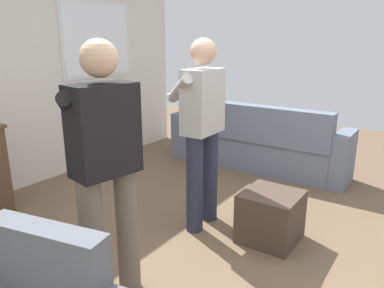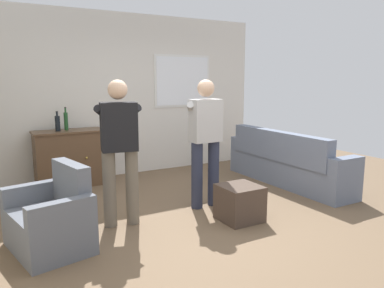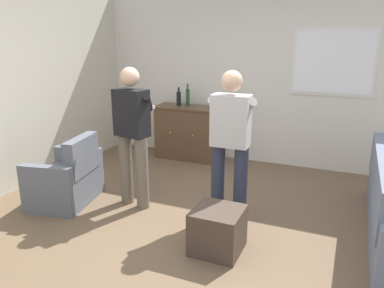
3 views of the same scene
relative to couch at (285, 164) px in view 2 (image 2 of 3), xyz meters
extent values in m
plane|color=brown|center=(-2.00, -0.68, -0.33)|extent=(10.40, 10.40, 0.00)
cube|color=silver|center=(-2.00, 1.98, 1.07)|extent=(5.20, 0.12, 2.80)
cube|color=silver|center=(-0.85, 1.92, 1.31)|extent=(1.16, 0.02, 0.97)
cube|color=white|center=(-0.85, 1.91, 1.31)|extent=(1.08, 0.03, 0.89)
cube|color=slate|center=(0.05, 0.00, -0.12)|extent=(0.55, 2.05, 0.42)
cube|color=slate|center=(-0.16, 0.00, 0.32)|extent=(0.18, 2.05, 0.46)
cube|color=slate|center=(0.05, 1.10, -0.01)|extent=(0.55, 0.18, 0.64)
cube|color=slate|center=(0.05, -1.10, -0.01)|extent=(0.55, 0.18, 0.64)
cube|color=#386BB7|center=(-0.03, 0.00, 0.27)|extent=(0.16, 0.41, 0.36)
cube|color=slate|center=(-3.72, -0.60, -0.13)|extent=(0.76, 0.76, 0.40)
cube|color=slate|center=(-3.46, -0.55, 0.29)|extent=(0.27, 0.66, 0.45)
cube|color=slate|center=(-3.64, -0.98, -0.03)|extent=(0.65, 0.25, 0.60)
cube|color=slate|center=(-3.79, -0.23, -0.03)|extent=(0.65, 0.25, 0.60)
cube|color=brown|center=(-3.04, 1.62, 0.10)|extent=(1.04, 0.44, 0.86)
cube|color=brown|center=(-3.04, 1.62, 0.55)|extent=(1.08, 0.48, 0.03)
sphere|color=#B79338|center=(-3.25, 1.39, 0.14)|extent=(0.04, 0.04, 0.04)
sphere|color=#B79338|center=(-2.83, 1.39, 0.14)|extent=(0.04, 0.04, 0.04)
cylinder|color=#1E4C23|center=(-3.06, 1.67, 0.70)|extent=(0.06, 0.06, 0.28)
cylinder|color=#1E4C23|center=(-3.06, 1.67, 0.87)|extent=(0.03, 0.03, 0.07)
cylinder|color=#262626|center=(-3.06, 1.67, 0.92)|extent=(0.03, 0.03, 0.02)
cylinder|color=black|center=(-3.19, 1.62, 0.68)|extent=(0.08, 0.08, 0.23)
cylinder|color=black|center=(-3.19, 1.62, 0.82)|extent=(0.03, 0.03, 0.06)
cylinder|color=#262626|center=(-3.19, 1.62, 0.86)|extent=(0.03, 0.03, 0.02)
cube|color=#47382D|center=(-1.58, -0.91, -0.12)|extent=(0.46, 0.46, 0.43)
cylinder|color=#6B6051|center=(-3.00, -0.31, 0.11)|extent=(0.15, 0.15, 0.88)
cylinder|color=#6B6051|center=(-2.74, -0.36, 0.11)|extent=(0.15, 0.15, 0.88)
cube|color=black|center=(-2.87, -0.34, 0.82)|extent=(0.43, 0.29, 0.55)
sphere|color=#D8AD8C|center=(-2.87, -0.34, 1.24)|extent=(0.22, 0.22, 0.22)
cylinder|color=black|center=(-2.95, -0.16, 0.93)|extent=(0.38, 0.37, 0.29)
cylinder|color=black|center=(-2.73, -0.20, 0.93)|extent=(0.27, 0.43, 0.29)
cube|color=white|center=(-2.81, -0.02, 0.85)|extent=(0.15, 0.07, 0.04)
cylinder|color=#282D42|center=(-1.81, -0.28, 0.11)|extent=(0.15, 0.15, 0.88)
cylinder|color=#282D42|center=(-1.55, -0.27, 0.11)|extent=(0.15, 0.15, 0.88)
cube|color=#B7B7B7|center=(-1.68, -0.28, 0.82)|extent=(0.40, 0.23, 0.55)
sphere|color=#D8AD8C|center=(-1.68, -0.28, 1.24)|extent=(0.22, 0.22, 0.22)
cylinder|color=#B7B7B7|center=(-1.80, -0.12, 0.93)|extent=(0.32, 0.41, 0.29)
cylinder|color=#B7B7B7|center=(-1.57, -0.11, 0.93)|extent=(0.33, 0.40, 0.29)
cube|color=white|center=(-1.69, 0.04, 0.85)|extent=(0.15, 0.04, 0.04)
camera|label=1|loc=(-4.35, -1.98, 1.35)|focal=35.00mm
camera|label=2|loc=(-4.21, -4.38, 1.36)|focal=35.00mm
camera|label=3|loc=(-0.52, -3.96, 1.68)|focal=35.00mm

